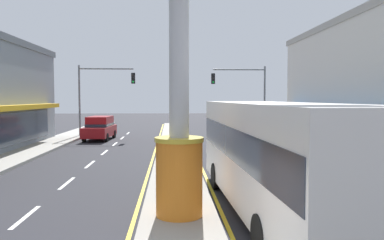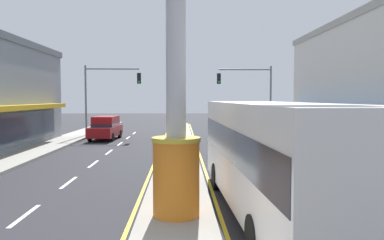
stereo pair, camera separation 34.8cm
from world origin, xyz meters
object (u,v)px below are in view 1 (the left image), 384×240
at_px(district_sign, 179,78).
at_px(traffic_light_left_side, 100,88).
at_px(suv_far_right_lane, 277,139).
at_px(bus_near_left_lane, 274,151).
at_px(traffic_light_right_side, 245,88).
at_px(suv_near_right_lane, 100,128).

relative_size(district_sign, traffic_light_left_side, 1.23).
distance_m(district_sign, suv_far_right_lane, 13.62).
bearing_deg(district_sign, bus_near_left_lane, 5.79).
xyz_separation_m(suv_far_right_lane, bus_near_left_lane, (-3.30, -11.58, 0.88)).
bearing_deg(district_sign, traffic_light_right_side, 74.95).
bearing_deg(traffic_light_right_side, suv_near_right_lane, -169.52).
bearing_deg(suv_near_right_lane, traffic_light_left_side, 98.49).
bearing_deg(bus_near_left_lane, district_sign, -174.21).
distance_m(district_sign, traffic_light_left_side, 24.00).
xyz_separation_m(traffic_light_right_side, bus_near_left_lane, (-3.59, -23.22, -2.38)).
bearing_deg(bus_near_left_lane, suv_near_right_lane, 112.71).
height_order(suv_near_right_lane, suv_far_right_lane, same).
distance_m(traffic_light_left_side, suv_far_right_lane, 17.05).
height_order(traffic_light_right_side, suv_near_right_lane, traffic_light_right_side).
distance_m(traffic_light_left_side, traffic_light_right_side, 12.64).
relative_size(traffic_light_left_side, suv_near_right_lane, 1.32).
height_order(district_sign, bus_near_left_lane, district_sign).
bearing_deg(district_sign, suv_far_right_lane, 63.04).
distance_m(traffic_light_right_side, bus_near_left_lane, 23.61).
relative_size(district_sign, traffic_light_right_side, 1.23).
distance_m(traffic_light_left_side, suv_near_right_lane, 3.81).
bearing_deg(traffic_light_left_side, bus_near_left_lane, -68.41).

